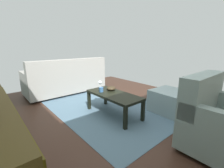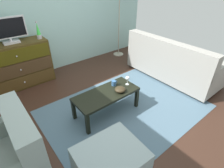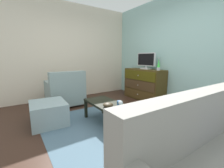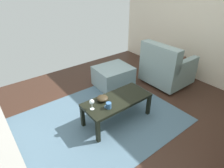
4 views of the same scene
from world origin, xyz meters
name	(u,v)px [view 4 (image 4 of 4)]	position (x,y,z in m)	size (l,w,h in m)	color
ground_plane	(114,125)	(0.00, 0.00, -0.03)	(5.24, 4.56, 0.05)	#382219
wall_plain_left	(216,13)	(-2.38, 0.00, 1.38)	(0.12, 4.56, 2.76)	beige
area_rug	(97,122)	(0.20, -0.20, 0.00)	(2.60, 1.90, 0.01)	#496375
coffee_table	(117,102)	(-0.09, -0.06, 0.34)	(1.04, 0.47, 0.39)	black
wine_glass	(92,102)	(0.33, -0.08, 0.51)	(0.07, 0.07, 0.16)	silver
mug	(108,106)	(0.14, 0.04, 0.43)	(0.11, 0.08, 0.08)	#356091
bowl_decorative	(102,98)	(0.10, -0.16, 0.43)	(0.17, 0.17, 0.08)	#322818
armchair	(166,68)	(-1.61, -0.36, 0.36)	(0.80, 0.84, 0.88)	#332319
ottoman	(113,76)	(-0.71, -0.94, 0.20)	(0.70, 0.60, 0.40)	#859A9E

